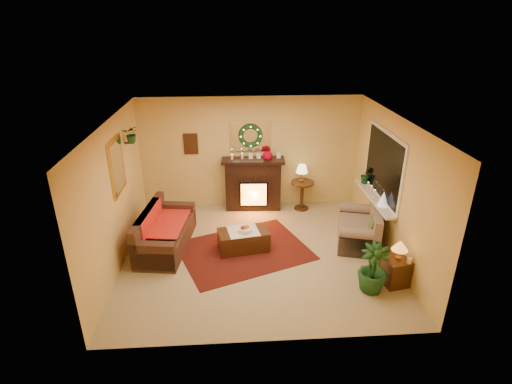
{
  "coord_description": "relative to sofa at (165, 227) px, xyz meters",
  "views": [
    {
      "loc": [
        -0.46,
        -6.52,
        4.18
      ],
      "look_at": [
        0.0,
        0.35,
        1.15
      ],
      "focal_mm": 28.0,
      "sensor_mm": 36.0,
      "label": 1
    }
  ],
  "objects": [
    {
      "name": "red_throw",
      "position": [
        -0.01,
        0.13,
        0.03
      ],
      "size": [
        0.75,
        1.22,
        0.02
      ],
      "primitive_type": "cube",
      "color": "red",
      "rests_on": "sofa"
    },
    {
      "name": "wall_back",
      "position": [
        1.76,
        1.85,
        0.87
      ],
      "size": [
        5.0,
        5.0,
        0.0
      ],
      "primitive_type": "plane",
      "color": "#EFD88C",
      "rests_on": "ground"
    },
    {
      "name": "fruit_bowl",
      "position": [
        1.54,
        -0.24,
        0.02
      ],
      "size": [
        0.26,
        0.26,
        0.06
      ],
      "primitive_type": "cylinder",
      "color": "silver",
      "rests_on": "coffee_table"
    },
    {
      "name": "floor_palm",
      "position": [
        3.57,
        -1.62,
        0.02
      ],
      "size": [
        1.65,
        1.65,
        2.57
      ],
      "primitive_type": "imported",
      "rotation": [
        0.0,
        0.0,
        -0.16
      ],
      "color": "#1F4C24",
      "rests_on": "floor"
    },
    {
      "name": "sill_plant",
      "position": [
        4.18,
        0.85,
        0.66
      ],
      "size": [
        0.28,
        0.23,
        0.51
      ],
      "primitive_type": "imported",
      "color": "#25521B",
      "rests_on": "window_sill"
    },
    {
      "name": "wall_art",
      "position": [
        0.41,
        1.83,
        1.12
      ],
      "size": [
        0.32,
        0.03,
        0.48
      ],
      "primitive_type": "cube",
      "color": "#381E11",
      "rests_on": "wall_back"
    },
    {
      "name": "lamp_cream",
      "position": [
        2.92,
        1.51,
        0.45
      ],
      "size": [
        0.27,
        0.27,
        0.41
      ],
      "primitive_type": "cone",
      "color": "#FFEA87",
      "rests_on": "side_table_round"
    },
    {
      "name": "wall_right",
      "position": [
        4.26,
        -0.4,
        0.87
      ],
      "size": [
        4.5,
        4.5,
        0.0
      ],
      "primitive_type": "plane",
      "color": "#EFD88C",
      "rests_on": "ground"
    },
    {
      "name": "ceiling",
      "position": [
        1.76,
        -0.4,
        2.17
      ],
      "size": [
        5.0,
        5.0,
        0.0
      ],
      "primitive_type": "plane",
      "color": "white",
      "rests_on": "ground"
    },
    {
      "name": "area_rug",
      "position": [
        1.52,
        -0.27,
        -0.42
      ],
      "size": [
        2.84,
        2.51,
        0.01
      ],
      "primitive_type": "cube",
      "rotation": [
        0.0,
        0.0,
        0.37
      ],
      "color": "#5A0609",
      "rests_on": "floor"
    },
    {
      "name": "lamp_tiffany",
      "position": [
        4.03,
        -1.49,
        0.32
      ],
      "size": [
        0.27,
        0.27,
        0.39
      ],
      "primitive_type": "cone",
      "color": "#FFA22F",
      "rests_on": "end_table_square"
    },
    {
      "name": "window_frame",
      "position": [
        4.25,
        0.15,
        1.12
      ],
      "size": [
        0.03,
        1.86,
        1.36
      ],
      "primitive_type": "cube",
      "color": "white",
      "rests_on": "wall_right"
    },
    {
      "name": "window_glass",
      "position": [
        4.23,
        0.15,
        1.12
      ],
      "size": [
        0.02,
        1.7,
        1.22
      ],
      "primitive_type": "cube",
      "color": "black",
      "rests_on": "wall_right"
    },
    {
      "name": "loveseat",
      "position": [
        3.82,
        -0.04,
        -0.01
      ],
      "size": [
        1.09,
        1.48,
        0.77
      ],
      "primitive_type": "cube",
      "rotation": [
        0.0,
        0.0,
        -0.27
      ],
      "color": "gray",
      "rests_on": "floor"
    },
    {
      "name": "coffee_table",
      "position": [
        1.51,
        -0.2,
        -0.22
      ],
      "size": [
        1.03,
        0.68,
        0.4
      ],
      "primitive_type": "cube",
      "rotation": [
        0.0,
        0.0,
        0.18
      ],
      "color": "#532A13",
      "rests_on": "floor"
    },
    {
      "name": "mantel_candle_a",
      "position": [
        1.34,
        1.62,
        0.83
      ],
      "size": [
        0.06,
        0.06,
        0.17
      ],
      "primitive_type": "cylinder",
      "color": "#EAE6C8",
      "rests_on": "fireplace"
    },
    {
      "name": "floor",
      "position": [
        1.76,
        -0.4,
        -0.43
      ],
      "size": [
        5.0,
        5.0,
        0.0
      ],
      "primitive_type": "plane",
      "color": "beige",
      "rests_on": "ground"
    },
    {
      "name": "mantel_mirror",
      "position": [
        1.76,
        1.83,
        1.27
      ],
      "size": [
        0.92,
        0.02,
        0.72
      ],
      "primitive_type": "cube",
      "color": "white",
      "rests_on": "wall_back"
    },
    {
      "name": "mini_tree",
      "position": [
        4.16,
        -0.27,
        0.61
      ],
      "size": [
        0.19,
        0.19,
        0.29
      ],
      "primitive_type": "cone",
      "color": "white",
      "rests_on": "window_sill"
    },
    {
      "name": "wreath",
      "position": [
        1.76,
        1.79,
        1.29
      ],
      "size": [
        0.55,
        0.11,
        0.55
      ],
      "primitive_type": "torus",
      "rotation": [
        1.57,
        0.0,
        0.0
      ],
      "color": "#194719",
      "rests_on": "wall_back"
    },
    {
      "name": "mantel_candle_b",
      "position": [
        1.56,
        1.65,
        0.83
      ],
      "size": [
        0.06,
        0.06,
        0.19
      ],
      "primitive_type": "cylinder",
      "color": "silver",
      "rests_on": "fireplace"
    },
    {
      "name": "wall_front",
      "position": [
        1.76,
        -2.65,
        0.87
      ],
      "size": [
        5.0,
        5.0,
        0.0
      ],
      "primitive_type": "plane",
      "color": "#EFD88C",
      "rests_on": "ground"
    },
    {
      "name": "sofa",
      "position": [
        0.0,
        0.0,
        0.0
      ],
      "size": [
        1.03,
        1.91,
        0.78
      ],
      "primitive_type": "cube",
      "rotation": [
        0.0,
        0.0,
        -0.13
      ],
      "color": "#3B2614",
      "rests_on": "floor"
    },
    {
      "name": "wall_left",
      "position": [
        -0.74,
        -0.4,
        0.87
      ],
      "size": [
        4.5,
        4.5,
        0.0
      ],
      "primitive_type": "plane",
      "color": "#EFD88C",
      "rests_on": "ground"
    },
    {
      "name": "poinsettia",
      "position": [
        2.14,
        1.6,
        0.87
      ],
      "size": [
        0.22,
        0.22,
        0.22
      ],
      "primitive_type": "sphere",
      "color": "#A7001B",
      "rests_on": "fireplace"
    },
    {
      "name": "hanging_plant",
      "position": [
        -0.58,
        0.65,
        1.54
      ],
      "size": [
        0.33,
        0.28,
        0.36
      ],
      "primitive_type": "imported",
      "color": "#194719",
      "rests_on": "wall_left"
    },
    {
      "name": "side_table_round",
      "position": [
        2.95,
        1.51,
        -0.1
      ],
      "size": [
        0.65,
        0.65,
        0.69
      ],
      "primitive_type": "cylinder",
      "rotation": [
        0.0,
        0.0,
        0.26
      ],
      "color": "#41291A",
      "rests_on": "floor"
    },
    {
      "name": "gold_mirror",
      "position": [
        -0.72,
        -0.1,
        1.32
      ],
      "size": [
        0.03,
        0.84,
        1.0
      ],
      "primitive_type": "cube",
      "color": "gold",
      "rests_on": "wall_left"
    },
    {
      "name": "window_sill",
      "position": [
        4.14,
        0.15,
        0.44
      ],
      "size": [
        0.22,
        1.86,
        0.04
      ],
      "primitive_type": "cube",
      "color": "white",
      "rests_on": "wall_right"
    },
    {
      "name": "fireplace",
      "position": [
        1.81,
        1.64,
        0.12
      ],
      "size": [
        1.28,
        0.47,
        1.16
      ],
      "primitive_type": "cube",
      "rotation": [
        0.0,
        0.0,
        -0.05
      ],
      "color": "black",
      "rests_on": "floor"
    },
    {
      "name": "end_table_square",
      "position": [
        4.02,
        -1.47,
        -0.16
      ],
      "size": [
        0.46,
        0.46,
        0.48
      ],
      "primitive_type": "cube",
      "rotation": [
        0.0,
        0.0,
        0.2
      ],
      "color": "#4E3422",
      "rests_on": "floor"
    }
  ]
}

